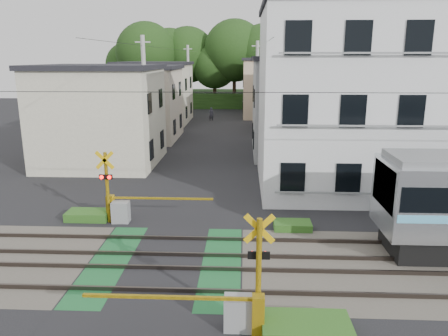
{
  "coord_description": "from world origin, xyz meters",
  "views": [
    {
      "loc": [
        2.6,
        -13.38,
        6.71
      ],
      "look_at": [
        1.76,
        5.0,
        2.05
      ],
      "focal_mm": 35.0,
      "sensor_mm": 36.0,
      "label": 1
    }
  ],
  "objects_px": {
    "apartment_block": "(359,99)",
    "pedestrian": "(211,114)",
    "crossing_signal_far": "(119,206)",
    "crossing_signal_near": "(241,305)"
  },
  "relations": [
    {
      "from": "apartment_block",
      "to": "pedestrian",
      "type": "distance_m",
      "value": 26.41
    },
    {
      "from": "pedestrian",
      "to": "crossing_signal_far",
      "type": "bearing_deg",
      "value": 78.48
    },
    {
      "from": "crossing_signal_near",
      "to": "pedestrian",
      "type": "xyz_separation_m",
      "value": [
        -3.55,
        37.49,
        0.04
      ]
    },
    {
      "from": "crossing_signal_far",
      "to": "pedestrian",
      "type": "height_order",
      "value": "crossing_signal_far"
    },
    {
      "from": "crossing_signal_near",
      "to": "crossing_signal_far",
      "type": "bearing_deg",
      "value": 125.29
    },
    {
      "from": "crossing_signal_near",
      "to": "apartment_block",
      "type": "distance_m",
      "value": 14.95
    },
    {
      "from": "crossing_signal_far",
      "to": "apartment_block",
      "type": "bearing_deg",
      "value": 27.78
    },
    {
      "from": "apartment_block",
      "to": "pedestrian",
      "type": "bearing_deg",
      "value": 111.25
    },
    {
      "from": "pedestrian",
      "to": "crossing_signal_near",
      "type": "bearing_deg",
      "value": 86.96
    },
    {
      "from": "crossing_signal_near",
      "to": "apartment_block",
      "type": "bearing_deg",
      "value": 65.78
    }
  ]
}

